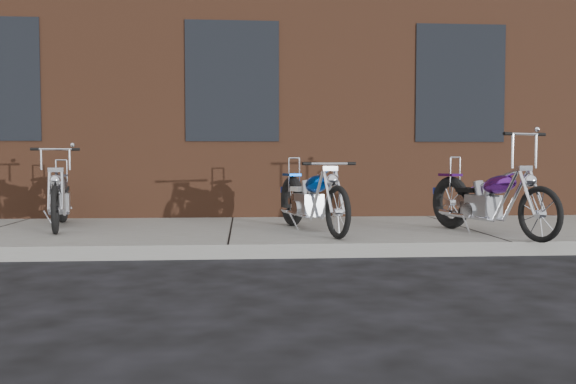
{
  "coord_description": "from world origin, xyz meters",
  "views": [
    {
      "loc": [
        0.16,
        -6.23,
        1.02
      ],
      "look_at": [
        0.68,
        0.8,
        0.65
      ],
      "focal_mm": 38.0,
      "sensor_mm": 36.0,
      "label": 1
    }
  ],
  "objects": [
    {
      "name": "ground",
      "position": [
        0.0,
        0.0,
        0.0
      ],
      "size": [
        120.0,
        120.0,
        0.0
      ],
      "primitive_type": "plane",
      "color": "black",
      "rests_on": "ground"
    },
    {
      "name": "chopper_purple",
      "position": [
        3.0,
        0.66,
        0.53
      ],
      "size": [
        0.82,
        1.99,
        1.17
      ],
      "rotation": [
        0.0,
        0.0,
        -1.23
      ],
      "color": "black",
      "rests_on": "sidewalk"
    },
    {
      "name": "chopper_blue",
      "position": [
        0.98,
        1.11,
        0.52
      ],
      "size": [
        0.73,
        2.01,
        0.9
      ],
      "rotation": [
        0.0,
        0.0,
        -1.3
      ],
      "color": "black",
      "rests_on": "sidewalk"
    },
    {
      "name": "building_brick",
      "position": [
        0.0,
        8.0,
        4.0
      ],
      "size": [
        22.0,
        10.0,
        8.0
      ],
      "primitive_type": "cube",
      "color": "brown",
      "rests_on": "ground"
    },
    {
      "name": "sidewalk",
      "position": [
        0.0,
        1.5,
        0.07
      ],
      "size": [
        22.0,
        3.0,
        0.15
      ],
      "primitive_type": "cube",
      "color": "slate",
      "rests_on": "ground"
    },
    {
      "name": "chopper_third",
      "position": [
        -2.2,
        1.78,
        0.51
      ],
      "size": [
        0.63,
        1.97,
        1.02
      ],
      "rotation": [
        0.0,
        0.0,
        -1.35
      ],
      "color": "black",
      "rests_on": "sidewalk"
    }
  ]
}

